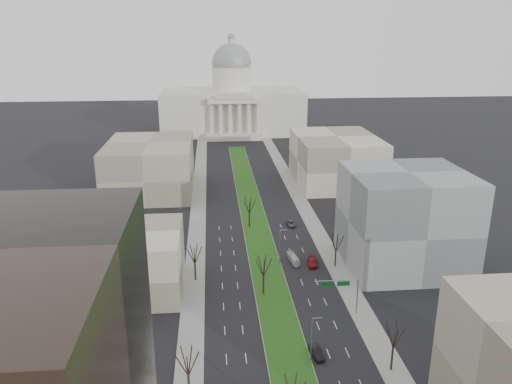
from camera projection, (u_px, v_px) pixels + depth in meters
ground at (256, 227)px, 149.04m from camera, size 600.00×600.00×0.00m
median at (256, 228)px, 148.05m from camera, size 8.00×222.03×0.20m
sidewalk_left at (195, 267)px, 123.80m from camera, size 5.00×330.00×0.15m
sidewalk_right at (333, 261)px, 126.83m from camera, size 5.00×330.00×0.15m
capitol at (232, 104)px, 285.90m from camera, size 80.00×46.00×55.00m
building_beige_left at (123, 261)px, 110.86m from camera, size 26.00×22.00×14.00m
building_grey_right at (405, 219)px, 121.77m from camera, size 28.00×26.00×24.00m
building_far_left at (150, 167)px, 181.19m from camera, size 30.00×40.00×18.00m
building_far_right at (336, 159)px, 191.99m from camera, size 30.00×40.00×18.00m
tree_left_mid at (188, 361)px, 77.14m from camera, size 5.40×5.40×9.72m
tree_left_far at (195, 254)px, 115.12m from camera, size 5.28×5.28×9.50m
tree_right_mid at (394, 334)px, 83.86m from camera, size 5.52×5.52×9.94m
tree_right_far at (336, 242)px, 121.99m from camera, size 5.04×5.04×9.07m
tree_median_b at (264, 266)px, 108.80m from camera, size 5.40×5.40×9.72m
tree_median_c at (249, 205)px, 146.73m from camera, size 5.40×5.40×9.72m
streetlamp_median_b at (312, 340)px, 86.26m from camera, size 1.90×0.20×9.16m
streetlamp_median_c at (280, 246)px, 124.19m from camera, size 1.90×0.20×9.16m
mast_arm_signs at (345, 288)px, 100.96m from camera, size 9.12×0.24×8.09m
car_black at (317, 352)px, 89.58m from camera, size 2.32×4.98×1.58m
car_red at (312, 262)px, 124.55m from camera, size 3.05×5.85×1.62m
car_grey_far at (291, 224)px, 150.04m from camera, size 2.64×5.03×1.35m
box_van at (293, 258)px, 126.28m from camera, size 2.51×6.97×1.90m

